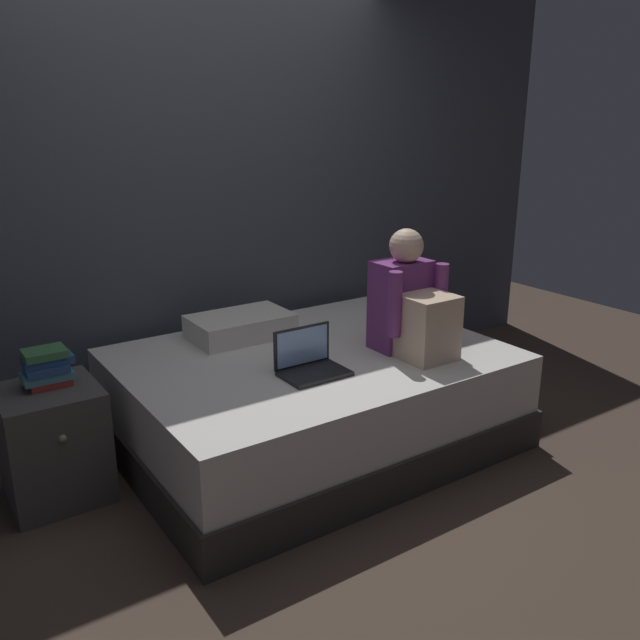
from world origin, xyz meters
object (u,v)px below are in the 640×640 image
nightstand (54,443)px  person_sitting (412,307)px  laptop (309,362)px  book_stack (47,368)px  pillow (241,326)px  bed (312,398)px

nightstand → person_sitting: person_sitting is taller
laptop → book_stack: size_ratio=1.40×
laptop → book_stack: (-1.11, 0.50, 0.06)m
nightstand → book_stack: (0.02, 0.04, 0.36)m
laptop → person_sitting: bearing=-4.3°
pillow → bed: bearing=-67.1°
pillow → book_stack: 1.10m
book_stack → laptop: bearing=-24.1°
nightstand → pillow: bearing=11.3°
bed → book_stack: bearing=168.2°
pillow → book_stack: (-1.09, -0.18, 0.05)m
person_sitting → pillow: bearing=131.3°
person_sitting → laptop: (-0.61, 0.05, -0.20)m
bed → person_sitting: size_ratio=3.05×
nightstand → bed: bearing=-9.9°
pillow → book_stack: book_stack is taller
bed → person_sitting: (0.45, -0.28, 0.52)m
bed → book_stack: (-1.28, 0.27, 0.38)m
nightstand → pillow: size_ratio=0.98×
person_sitting → book_stack: (-1.73, 0.54, -0.14)m
nightstand → person_sitting: 1.89m
person_sitting → pillow: person_sitting is taller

